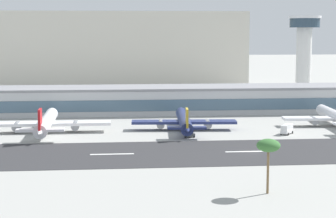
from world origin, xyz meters
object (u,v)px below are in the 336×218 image
Objects in this scene: airliner_gold_tail_gate_1 at (184,121)px; service_box_truck_0 at (287,129)px; distant_hotel_block at (122,50)px; palm_tree_0 at (268,146)px; control_tower at (304,48)px; airliner_red_tail_gate_0 at (46,123)px; service_baggage_tug_1 at (190,134)px; terminal_building at (177,99)px.

service_box_truck_0 is (32.63, -11.20, -1.29)m from airliner_gold_tail_gate_1.
distant_hotel_block is 240.44m from palm_tree_0.
control_tower is 101.70m from service_box_truck_0.
service_baggage_tug_1 is at bearing -107.13° from airliner_red_tail_gate_0.
control_tower is at bearing 69.86° from palm_tree_0.
airliner_red_tail_gate_0 reaches higher than service_box_truck_0.
service_box_truck_0 is at bearing -97.73° from airliner_red_tail_gate_0.
control_tower is 176.50m from palm_tree_0.
airliner_gold_tail_gate_1 is at bearing -129.78° from control_tower.
distant_hotel_block is 23.08× the size of service_box_truck_0.
airliner_red_tail_gate_0 is 79.79m from service_box_truck_0.
airliner_gold_tail_gate_1 is 84.38m from palm_tree_0.
service_baggage_tug_1 is (-32.68, -3.63, -0.74)m from service_box_truck_0.
control_tower is 120.09m from service_baggage_tug_1.
control_tower is 3.53× the size of palm_tree_0.
control_tower reaches higher than palm_tree_0.
palm_tree_0 reaches higher than terminal_building.
service_baggage_tug_1 is at bearing -125.17° from control_tower.
service_baggage_tug_1 is (-0.05, -14.84, -2.03)m from airliner_gold_tail_gate_1.
service_box_truck_0 is (49.86, -166.29, -20.63)m from distant_hotel_block.
service_box_truck_0 is at bearing -110.75° from control_tower.
airliner_red_tail_gate_0 is 99.15m from palm_tree_0.
distant_hotel_block is (-84.90, 73.81, -3.11)m from control_tower.
distant_hotel_block is 159.60m from airliner_red_tail_gate_0.
airliner_gold_tail_gate_1 is at bearing 94.86° from palm_tree_0.
service_box_truck_0 is (79.08, -10.57, -1.47)m from airliner_red_tail_gate_0.
airliner_red_tail_gate_0 is 1.06× the size of airliner_gold_tail_gate_1.
airliner_gold_tail_gate_1 is (17.23, -155.09, -19.35)m from distant_hotel_block.
service_baggage_tug_1 is at bearing -47.79° from service_box_truck_0.
terminal_building is at bearing -79.47° from distant_hotel_block.
service_box_truck_0 is (29.70, -57.81, -3.67)m from terminal_building.
airliner_gold_tail_gate_1 is 7.37× the size of service_box_truck_0.
palm_tree_0 is at bearing -84.18° from distant_hotel_block.
service_baggage_tug_1 is (-2.98, -61.45, -4.41)m from terminal_building.
airliner_gold_tail_gate_1 is at bearing -123.81° from service_baggage_tug_1.
airliner_red_tail_gate_0 is 7.82× the size of service_box_truck_0.
control_tower reaches higher than airliner_gold_tail_gate_1.
service_baggage_tug_1 is 69.91m from palm_tree_0.
terminal_building is 15.89× the size of palm_tree_0.
terminal_building is 68.37m from airliner_red_tail_gate_0.
distant_hotel_block is at bearing 100.53° from terminal_building.
service_baggage_tug_1 is (-67.71, -96.11, -24.48)m from control_tower.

